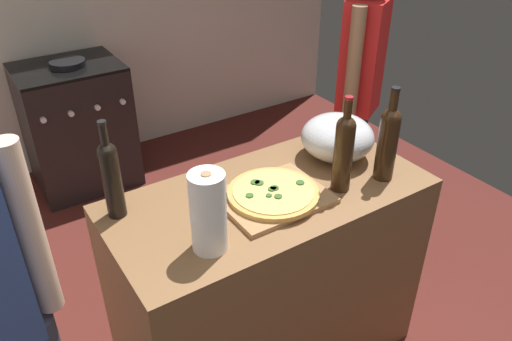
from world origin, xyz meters
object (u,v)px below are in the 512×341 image
(wine_bottle_amber, at_px, (388,140))
(wine_bottle_dark, at_px, (111,176))
(wine_bottle_clear, at_px, (344,150))
(person_in_red, at_px, (359,88))
(mixing_bowl, at_px, (337,137))
(pizza, at_px, (273,193))
(paper_towel_roll, at_px, (208,212))
(stove, at_px, (78,126))

(wine_bottle_amber, height_order, wine_bottle_dark, wine_bottle_amber)
(wine_bottle_clear, height_order, person_in_red, person_in_red)
(mixing_bowl, bearing_deg, pizza, -164.05)
(pizza, xyz_separation_m, wine_bottle_clear, (0.27, -0.08, 0.14))
(mixing_bowl, height_order, wine_bottle_clear, wine_bottle_clear)
(wine_bottle_amber, relative_size, wine_bottle_dark, 1.04)
(wine_bottle_dark, bearing_deg, paper_towel_roll, -60.72)
(stove, distance_m, person_in_red, 1.97)
(wine_bottle_amber, bearing_deg, pizza, 166.33)
(wine_bottle_dark, bearing_deg, wine_bottle_amber, -19.21)
(mixing_bowl, distance_m, person_in_red, 0.77)
(wine_bottle_clear, bearing_deg, mixing_bowl, 52.87)
(pizza, relative_size, stove, 0.38)
(person_in_red, bearing_deg, wine_bottle_dark, -166.38)
(wine_bottle_amber, distance_m, wine_bottle_clear, 0.20)
(pizza, relative_size, wine_bottle_dark, 0.93)
(paper_towel_roll, distance_m, wine_bottle_dark, 0.40)
(mixing_bowl, bearing_deg, wine_bottle_clear, -127.13)
(wine_bottle_amber, xyz_separation_m, stove, (-0.70, 2.16, -0.65))
(mixing_bowl, bearing_deg, stove, 108.66)
(pizza, height_order, wine_bottle_clear, wine_bottle_clear)
(wine_bottle_dark, bearing_deg, mixing_bowl, -6.91)
(wine_bottle_clear, bearing_deg, person_in_red, 42.74)
(paper_towel_roll, bearing_deg, wine_bottle_clear, 3.16)
(wine_bottle_dark, distance_m, stove, 1.95)
(pizza, distance_m, stove, 2.12)
(mixing_bowl, distance_m, wine_bottle_clear, 0.26)
(wine_bottle_clear, relative_size, wine_bottle_dark, 1.03)
(stove, xyz_separation_m, person_in_red, (1.24, -1.44, 0.50))
(mixing_bowl, distance_m, paper_towel_roll, 0.79)
(pizza, distance_m, mixing_bowl, 0.44)
(pizza, relative_size, person_in_red, 0.21)
(paper_towel_roll, bearing_deg, stove, 87.35)
(pizza, bearing_deg, wine_bottle_clear, -17.04)
(wine_bottle_amber, xyz_separation_m, person_in_red, (0.54, 0.72, -0.15))
(paper_towel_roll, bearing_deg, person_in_red, 28.20)
(mixing_bowl, bearing_deg, paper_towel_roll, -162.75)
(wine_bottle_clear, height_order, wine_bottle_dark, wine_bottle_clear)
(paper_towel_roll, xyz_separation_m, wine_bottle_amber, (0.80, 0.00, 0.03))
(pizza, xyz_separation_m, stove, (-0.23, 2.05, -0.51))
(wine_bottle_clear, height_order, stove, wine_bottle_clear)
(wine_bottle_clear, bearing_deg, wine_bottle_amber, -9.10)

